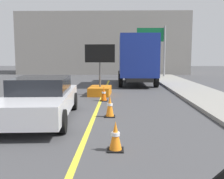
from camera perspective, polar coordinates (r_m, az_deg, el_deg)
name	(u,v)px	position (r m, az deg, el deg)	size (l,w,h in m)	color
lane_center_stripe	(74,164)	(5.41, -8.00, -15.40)	(0.14, 36.00, 0.01)	yellow
arrow_board_trailer	(100,86)	(14.42, -2.57, 0.74)	(1.60, 1.86, 2.70)	orange
box_truck	(137,59)	(19.81, 5.29, 6.49)	(2.71, 6.62, 3.52)	black
pickup_car	(41,98)	(9.09, -14.95, -1.84)	(2.34, 5.11, 1.38)	silver
highway_guide_sign	(157,42)	(26.67, 9.46, 9.87)	(2.79, 0.19, 5.00)	gray
far_building_block	(104,45)	(34.68, -1.63, 9.50)	(19.92, 8.49, 7.10)	gray
traffic_cone_mid_lane	(115,136)	(5.96, 0.74, -9.93)	(0.36, 0.36, 0.66)	black
traffic_cone_far_lane	(110,106)	(9.18, -0.46, -3.57)	(0.36, 0.36, 0.76)	black
traffic_cone_curbside	(104,94)	(12.46, -1.77, -0.90)	(0.36, 0.36, 0.70)	black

